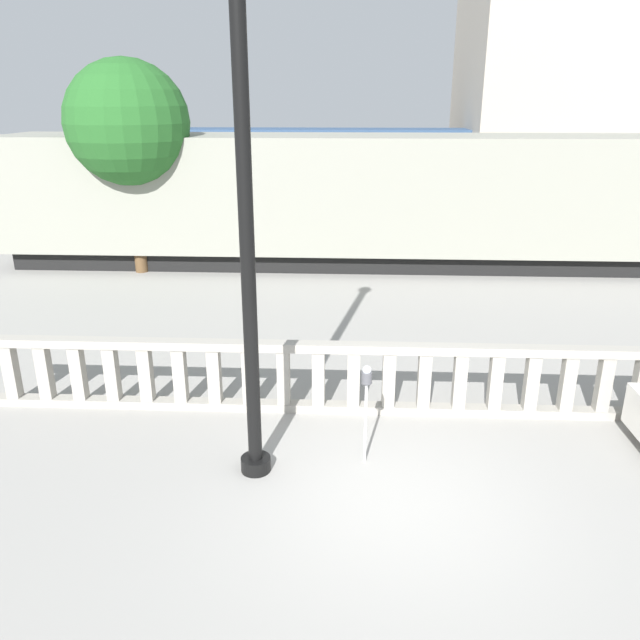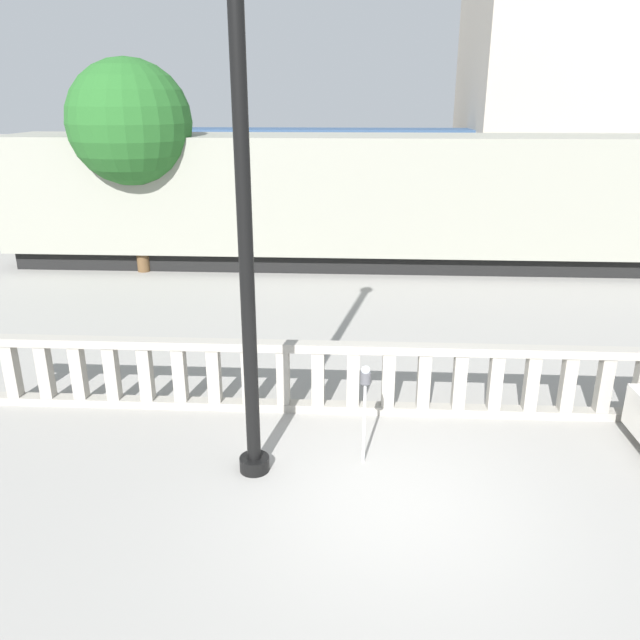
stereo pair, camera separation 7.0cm
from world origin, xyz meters
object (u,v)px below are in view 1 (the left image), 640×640
at_px(train_near, 440,199).
at_px(train_far, 369,159).
at_px(lamppost, 246,219).
at_px(parking_meter, 366,388).
at_px(tree_left, 127,124).

xyz_separation_m(train_near, train_far, (-1.70, 16.01, -0.29)).
bearing_deg(train_near, lamppost, -108.99).
bearing_deg(lamppost, parking_meter, 11.06).
bearing_deg(lamppost, train_far, 85.39).
bearing_deg(train_far, parking_meter, -91.49).
xyz_separation_m(parking_meter, train_near, (2.40, 11.06, 0.85)).
height_order(train_near, tree_left, tree_left).
bearing_deg(train_near, parking_meter, -102.26).
bearing_deg(train_far, tree_left, -112.42).
bearing_deg(tree_left, lamppost, -64.39).
distance_m(train_near, tree_left, 9.13).
xyz_separation_m(lamppost, tree_left, (-4.88, 10.19, 0.68)).
distance_m(lamppost, parking_meter, 2.80).
distance_m(train_near, train_far, 16.11).
relative_size(parking_meter, tree_left, 0.25).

